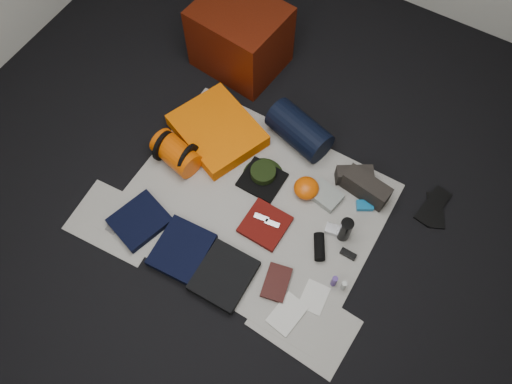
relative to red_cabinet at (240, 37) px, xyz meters
The scene contains 37 objects.
floor 1.26m from the red_cabinet, 54.86° to the right, with size 4.50×4.50×0.02m, color black.
newspaper_mat 1.25m from the red_cabinet, 54.86° to the right, with size 1.60×1.30×0.01m, color #BCB8AD.
newspaper_sheet_front_left 1.57m from the red_cabinet, 89.76° to the right, with size 0.58×0.40×0.00m, color #BCB8AD.
newspaper_sheet_front_right 2.04m from the red_cabinet, 47.95° to the right, with size 0.58×0.40×0.00m, color #BCB8AD.
red_cabinet is the anchor object (origin of this frame).
sleeping_pad 0.72m from the red_cabinet, 72.31° to the right, with size 0.59×0.48×0.11m, color #F66802.
stuff_sack 0.99m from the red_cabinet, 84.82° to the right, with size 0.19×0.19×0.32m, color #CD4903.
sack_strap_left 0.98m from the red_cabinet, 90.69° to the right, with size 0.22×0.22×0.03m, color black.
sack_strap_right 1.00m from the red_cabinet, 79.06° to the right, with size 0.22×0.22×0.03m, color black.
navy_duffel 0.83m from the red_cabinet, 29.40° to the right, with size 0.23×0.23×0.44m, color black.
boonie_brim 1.05m from the red_cabinet, 50.13° to the right, with size 0.28×0.28×0.01m, color black.
boonie_crown 1.04m from the red_cabinet, 50.13° to the right, with size 0.17×0.17×0.07m, color black.
hiking_boot_left 1.30m from the red_cabinet, 22.64° to the right, with size 0.24×0.09×0.12m, color black.
hiking_boot_right 1.42m from the red_cabinet, 23.02° to the right, with size 0.31×0.12×0.16m, color black.
flip_flop_left 1.79m from the red_cabinet, 13.22° to the right, with size 0.11×0.30×0.02m, color black.
flip_flop_right 1.82m from the red_cabinet, 13.61° to the right, with size 0.10×0.26×0.01m, color black.
trousers_navy_a 1.50m from the red_cabinet, 84.42° to the right, with size 0.29×0.33×0.05m, color black.
trousers_navy_b 1.60m from the red_cabinet, 71.98° to the right, with size 0.31×0.36×0.06m, color black.
trousers_charcoal 1.72m from the red_cabinet, 61.98° to the right, with size 0.32×0.36×0.06m, color black.
black_tshirt 1.08m from the red_cabinet, 50.75° to the right, with size 0.27×0.25×0.03m, color black.
red_shirt 1.40m from the red_cabinet, 52.09° to the right, with size 0.27×0.27×0.04m, color #570D09.
orange_stuff_sack 1.22m from the red_cabinet, 37.68° to the right, with size 0.17×0.17×0.11m, color #CD4903.
first_aid_pouch 1.31m from the red_cabinet, 33.11° to the right, with size 0.20×0.15×0.05m, color gray.
water_bottle 1.59m from the red_cabinet, 34.39° to the right, with size 0.08×0.08×0.20m, color black.
speaker 1.62m from the red_cabinet, 40.78° to the right, with size 0.07×0.07×0.17m, color black.
compact_camera 1.55m from the red_cabinet, 35.87° to the right, with size 0.11×0.07×0.04m, color silver.
cyan_case 1.50m from the red_cabinet, 25.49° to the right, with size 0.11×0.07×0.03m, color #10659C.
toiletry_purple 1.86m from the red_cabinet, 40.85° to the right, with size 0.04×0.04×0.11m, color #3C216C.
toiletry_clear 1.90m from the red_cabinet, 39.51° to the right, with size 0.03×0.03×0.09m, color #A3A8A3.
paperback_book 1.78m from the red_cabinet, 51.49° to the right, with size 0.14×0.22×0.03m, color black.
map_booklet 1.97m from the red_cabinet, 50.49° to the right, with size 0.15×0.23×0.01m, color silver.
map_printout 1.91m from the red_cabinet, 45.07° to the right, with size 0.14×0.19×0.01m, color silver.
sunglasses 1.73m from the red_cabinet, 35.49° to the right, with size 0.10×0.04×0.03m, color black.
key_cluster 1.62m from the red_cabinet, 89.46° to the right, with size 0.07×0.07×0.01m, color silver.
tape_roll 1.06m from the red_cabinet, 48.86° to the right, with size 0.05×0.05×0.04m, color silver.
energy_bar_a 1.35m from the red_cabinet, 52.91° to the right, with size 0.10×0.04×0.01m, color silver.
energy_bar_b 1.40m from the red_cabinet, 50.28° to the right, with size 0.10×0.04×0.01m, color silver.
Camera 1 is at (0.73, -1.18, 2.97)m, focal length 35.00 mm.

